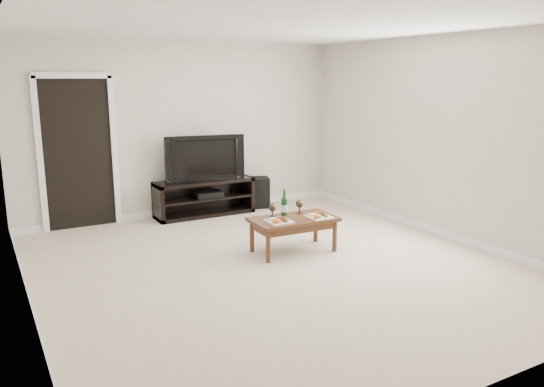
{
  "coord_description": "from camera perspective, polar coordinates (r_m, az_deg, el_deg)",
  "views": [
    {
      "loc": [
        -2.79,
        -4.86,
        2.06
      ],
      "look_at": [
        0.27,
        0.55,
        0.7
      ],
      "focal_mm": 35.0,
      "sensor_mm": 36.0,
      "label": 1
    }
  ],
  "objects": [
    {
      "name": "floor",
      "position": [
        5.97,
        0.31,
        -7.85
      ],
      "size": [
        5.5,
        5.5,
        0.0
      ],
      "primitive_type": "plane",
      "color": "beige",
      "rests_on": "ground"
    },
    {
      "name": "back_wall",
      "position": [
        8.16,
        -9.48,
        6.84
      ],
      "size": [
        5.0,
        0.04,
        2.6
      ],
      "primitive_type": "cube",
      "color": "beige",
      "rests_on": "ground"
    },
    {
      "name": "ceiling",
      "position": [
        5.63,
        0.34,
        18.06
      ],
      "size": [
        5.0,
        5.5,
        0.04
      ],
      "primitive_type": "cube",
      "color": "white",
      "rests_on": "back_wall"
    },
    {
      "name": "doorway",
      "position": [
        7.76,
        -20.13,
        3.93
      ],
      "size": [
        0.9,
        0.02,
        2.05
      ],
      "primitive_type": "cube",
      "color": "black",
      "rests_on": "ground"
    },
    {
      "name": "media_console",
      "position": [
        8.13,
        -7.28,
        -0.43
      ],
      "size": [
        1.51,
        0.45,
        0.55
      ],
      "primitive_type": "cube",
      "color": "black",
      "rests_on": "ground"
    },
    {
      "name": "television",
      "position": [
        8.02,
        -7.4,
        3.88
      ],
      "size": [
        1.2,
        0.35,
        0.69
      ],
      "primitive_type": "imported",
      "rotation": [
        0.0,
        0.0,
        -0.16
      ],
      "color": "black",
      "rests_on": "media_console"
    },
    {
      "name": "av_receiver",
      "position": [
        8.14,
        -6.86,
        -0.05
      ],
      "size": [
        0.42,
        0.33,
        0.08
      ],
      "primitive_type": "cube",
      "rotation": [
        0.0,
        0.0,
        -0.09
      ],
      "color": "black",
      "rests_on": "media_console"
    },
    {
      "name": "subwoofer",
      "position": [
        8.59,
        -1.45,
        0.14
      ],
      "size": [
        0.41,
        0.41,
        0.48
      ],
      "primitive_type": "cube",
      "rotation": [
        0.0,
        0.0,
        -0.34
      ],
      "color": "black",
      "rests_on": "ground"
    },
    {
      "name": "coffee_table",
      "position": [
        6.41,
        2.31,
        -4.45
      ],
      "size": [
        1.04,
        0.6,
        0.42
      ],
      "primitive_type": "cube",
      "rotation": [
        0.0,
        0.0,
        -0.04
      ],
      "color": "#513016",
      "rests_on": "ground"
    },
    {
      "name": "plate_left",
      "position": [
        6.14,
        0.75,
        -2.81
      ],
      "size": [
        0.27,
        0.27,
        0.07
      ],
      "primitive_type": "cube",
      "color": "white",
      "rests_on": "coffee_table"
    },
    {
      "name": "plate_right",
      "position": [
        6.37,
        5.08,
        -2.3
      ],
      "size": [
        0.27,
        0.27,
        0.07
      ],
      "primitive_type": "cube",
      "color": "white",
      "rests_on": "coffee_table"
    },
    {
      "name": "wine_bottle",
      "position": [
        6.43,
        1.33,
        -0.83
      ],
      "size": [
        0.07,
        0.07,
        0.35
      ],
      "primitive_type": "cylinder",
      "color": "#0F3916",
      "rests_on": "coffee_table"
    },
    {
      "name": "goblet_left",
      "position": [
        6.35,
        0.03,
        -1.82
      ],
      "size": [
        0.09,
        0.09,
        0.17
      ],
      "primitive_type": null,
      "color": "#382E1E",
      "rests_on": "coffee_table"
    },
    {
      "name": "goblet_right",
      "position": [
        6.55,
        2.97,
        -1.41
      ],
      "size": [
        0.09,
        0.09,
        0.17
      ],
      "primitive_type": null,
      "color": "#382E1E",
      "rests_on": "coffee_table"
    }
  ]
}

